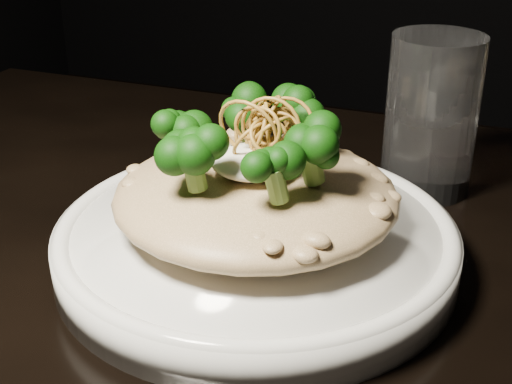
% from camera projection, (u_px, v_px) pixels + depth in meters
% --- Properties ---
extents(plate, '(0.28, 0.28, 0.03)m').
position_uv_depth(plate, '(256.00, 244.00, 0.50)').
color(plate, silver).
rests_on(plate, table).
extents(risotto, '(0.20, 0.20, 0.04)m').
position_uv_depth(risotto, '(256.00, 195.00, 0.49)').
color(risotto, brown).
rests_on(risotto, plate).
extents(broccoli, '(0.13, 0.13, 0.05)m').
position_uv_depth(broccoli, '(259.00, 137.00, 0.47)').
color(broccoli, black).
rests_on(broccoli, risotto).
extents(cheese, '(0.06, 0.06, 0.02)m').
position_uv_depth(cheese, '(253.00, 162.00, 0.47)').
color(cheese, white).
rests_on(cheese, risotto).
extents(shallots, '(0.05, 0.05, 0.03)m').
position_uv_depth(shallots, '(265.00, 124.00, 0.46)').
color(shallots, brown).
rests_on(shallots, cheese).
extents(drinking_glass, '(0.10, 0.10, 0.13)m').
position_uv_depth(drinking_glass, '(431.00, 115.00, 0.59)').
color(drinking_glass, white).
rests_on(drinking_glass, table).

